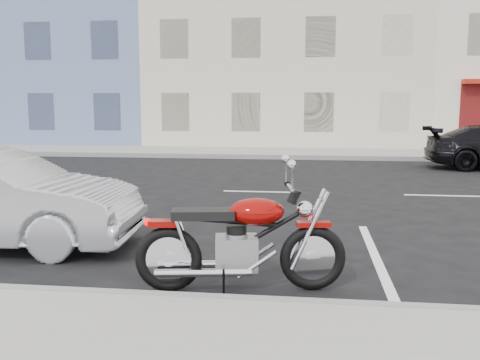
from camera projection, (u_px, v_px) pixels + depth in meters
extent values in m
plane|color=black|center=(348.00, 194.00, 11.84)|extent=(120.00, 120.00, 0.00)
cube|color=gray|center=(203.00, 152.00, 20.99)|extent=(80.00, 3.40, 0.15)
cube|color=gray|center=(194.00, 156.00, 19.32)|extent=(80.00, 0.12, 0.16)
cube|color=slate|center=(65.00, 18.00, 28.66)|extent=(12.00, 12.00, 13.00)
cube|color=beige|center=(289.00, 28.00, 27.25)|extent=(12.00, 12.00, 11.50)
torus|color=black|center=(386.00, 259.00, 5.76)|extent=(0.72, 0.23, 0.71)
torus|color=black|center=(243.00, 260.00, 5.71)|extent=(0.72, 0.23, 0.71)
cube|color=#7E0604|center=(388.00, 225.00, 5.71)|extent=(0.38, 0.19, 0.05)
cube|color=#7E0604|center=(239.00, 224.00, 5.65)|extent=(0.34, 0.22, 0.06)
cube|color=gray|center=(311.00, 254.00, 5.72)|extent=(0.49, 0.39, 0.36)
ellipsoid|color=#7E0604|center=(332.00, 213.00, 5.67)|extent=(0.64, 0.45, 0.29)
cube|color=black|center=(279.00, 215.00, 5.65)|extent=(0.70, 0.38, 0.10)
cylinder|color=silver|center=(366.00, 190.00, 5.64)|extent=(0.16, 0.74, 0.04)
sphere|color=silver|center=(379.00, 210.00, 5.68)|extent=(0.18, 0.18, 0.18)
cylinder|color=silver|center=(280.00, 274.00, 5.59)|extent=(1.01, 0.24, 0.09)
cylinder|color=silver|center=(277.00, 265.00, 5.89)|extent=(1.01, 0.24, 0.09)
cylinder|color=silver|center=(383.00, 230.00, 5.71)|extent=(0.41, 0.11, 0.85)
cylinder|color=black|center=(333.00, 237.00, 5.71)|extent=(0.85, 0.19, 0.53)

